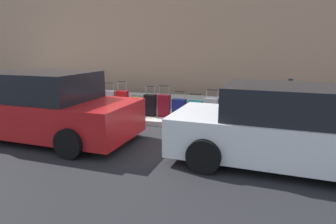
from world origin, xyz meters
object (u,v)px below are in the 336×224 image
(suitcase_black_6, at_px, (150,105))
(fire_hydrant, at_px, (86,99))
(suitcase_red_8, at_px, (123,102))
(suitcase_olive_7, at_px, (138,106))
(suitcase_teal_3, at_px, (195,110))
(parked_car_white_0, at_px, (284,128))
(suitcase_olive_0, at_px, (249,112))
(suitcase_red_1, at_px, (230,111))
(suitcase_navy_4, at_px, (179,108))
(suitcase_silver_9, at_px, (109,102))
(parking_meter, at_px, (289,95))
(suitcase_silver_2, at_px, (212,109))
(suitcase_maroon_5, at_px, (164,106))
(parked_car_red_1, at_px, (46,108))
(bollard_post, at_px, (66,101))

(suitcase_black_6, relative_size, fire_hydrant, 1.17)
(suitcase_red_8, bearing_deg, suitcase_olive_7, -166.19)
(suitcase_teal_3, relative_size, suitcase_olive_7, 1.24)
(suitcase_red_8, height_order, parked_car_white_0, parked_car_white_0)
(suitcase_olive_0, height_order, fire_hydrant, suitcase_olive_0)
(suitcase_olive_7, height_order, parked_car_white_0, parked_car_white_0)
(suitcase_red_1, xyz_separation_m, suitcase_navy_4, (1.53, 0.01, -0.02))
(suitcase_olive_0, relative_size, suitcase_red_8, 0.90)
(suitcase_teal_3, relative_size, fire_hydrant, 0.94)
(suitcase_olive_7, bearing_deg, suitcase_silver_9, 7.89)
(parking_meter, bearing_deg, fire_hydrant, 2.26)
(suitcase_silver_2, height_order, suitcase_navy_4, suitcase_silver_2)
(fire_hydrant, xyz_separation_m, parked_car_white_0, (-6.01, 2.49, 0.16))
(suitcase_olive_7, bearing_deg, suitcase_olive_0, 179.11)
(suitcase_maroon_5, xyz_separation_m, suitcase_olive_7, (0.91, -0.05, -0.06))
(suitcase_navy_4, xyz_separation_m, suitcase_maroon_5, (0.47, 0.02, 0.06))
(suitcase_red_1, relative_size, parked_car_red_1, 0.20)
(suitcase_silver_2, xyz_separation_m, parked_car_white_0, (-1.76, 2.47, 0.25))
(suitcase_silver_2, xyz_separation_m, bollard_post, (4.94, 0.13, 0.00))
(suitcase_red_8, relative_size, parking_meter, 0.85)
(suitcase_maroon_5, bearing_deg, parked_car_white_0, 142.23)
(suitcase_olive_0, xyz_separation_m, fire_hydrant, (5.32, 0.01, 0.10))
(parking_meter, bearing_deg, suitcase_red_1, 7.68)
(suitcase_red_8, bearing_deg, fire_hydrant, -2.30)
(suitcase_olive_7, height_order, parking_meter, parking_meter)
(suitcase_navy_4, relative_size, parked_car_white_0, 0.19)
(suitcase_olive_7, height_order, bollard_post, bollard_post)
(fire_hydrant, bearing_deg, suitcase_navy_4, -179.45)
(suitcase_teal_3, height_order, suitcase_silver_9, suitcase_silver_9)
(suitcase_teal_3, xyz_separation_m, suitcase_olive_7, (1.90, -0.03, 0.00))
(fire_hydrant, bearing_deg, suitcase_olive_0, -179.93)
(suitcase_teal_3, bearing_deg, parked_car_red_1, 37.79)
(suitcase_black_6, height_order, suitcase_red_8, suitcase_red_8)
(bollard_post, bearing_deg, fire_hydrant, -167.71)
(fire_hydrant, bearing_deg, suitcase_teal_3, -179.51)
(suitcase_teal_3, height_order, suitcase_black_6, suitcase_black_6)
(suitcase_silver_2, xyz_separation_m, suitcase_maroon_5, (1.48, -0.03, 0.01))
(parked_car_red_1, bearing_deg, suitcase_navy_4, -137.45)
(suitcase_olive_7, bearing_deg, suitcase_silver_2, 178.12)
(suitcase_maroon_5, distance_m, parked_car_white_0, 4.10)
(suitcase_silver_9, height_order, bollard_post, suitcase_silver_9)
(suitcase_red_8, relative_size, suitcase_silver_9, 1.06)
(suitcase_silver_2, bearing_deg, parking_meter, -172.69)
(suitcase_black_6, xyz_separation_m, suitcase_silver_9, (1.43, 0.06, 0.04))
(suitcase_navy_4, bearing_deg, parked_car_red_1, 42.55)
(suitcase_navy_4, height_order, suitcase_black_6, suitcase_black_6)
(suitcase_red_8, bearing_deg, suitcase_silver_9, 2.08)
(suitcase_teal_3, distance_m, suitcase_red_8, 2.37)
(suitcase_teal_3, xyz_separation_m, parked_car_red_1, (3.26, 2.53, 0.36))
(suitcase_olive_0, distance_m, suitcase_black_6, 2.98)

